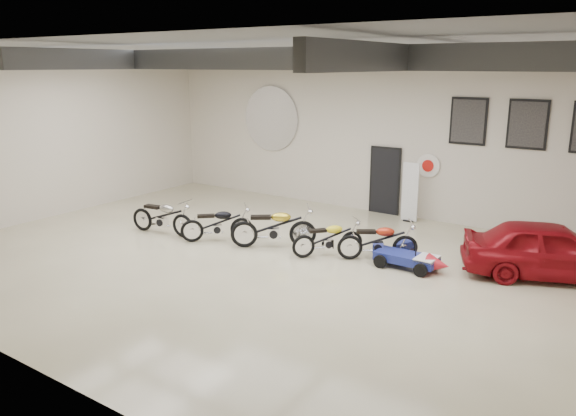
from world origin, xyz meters
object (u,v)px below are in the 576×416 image
Objects in this scene: motorcycle_yellow at (328,238)px; vintage_car at (551,250)px; motorcycle_silver at (162,216)px; motorcycle_gold at (273,226)px; motorcycle_red at (378,240)px; go_kart at (413,256)px; motorcycle_black at (217,223)px; banner_stand at (410,192)px.

vintage_car is (4.87, 1.54, 0.18)m from motorcycle_yellow.
motorcycle_silver is 0.93× the size of motorcycle_gold.
motorcycle_gold reaches higher than motorcycle_silver.
motorcycle_gold is 1.21× the size of motorcycle_yellow.
go_kart is at bearing -41.66° from motorcycle_red.
motorcycle_yellow is 0.47× the size of vintage_car.
motorcycle_gold reaches higher than go_kart.
vintage_car reaches higher than motorcycle_black.
banner_stand reaches higher than motorcycle_black.
motorcycle_silver is 10.03m from vintage_car.
vintage_car is (6.39, 1.76, 0.08)m from motorcycle_gold.
vintage_car is at bearing 25.46° from go_kart.
go_kart is (2.13, 0.29, -0.15)m from motorcycle_yellow.
motorcycle_gold is 6.63m from vintage_car.
motorcycle_red is (0.74, -3.75, -0.42)m from banner_stand.
motorcycle_black is 1.65m from motorcycle_gold.
motorcycle_red is at bearing 6.02° from motorcycle_silver.
go_kart is (6.96, 1.32, -0.21)m from motorcycle_silver.
motorcycle_silver is 0.53× the size of vintage_car.
motorcycle_black is 5.33m from go_kart.
motorcycle_black is at bearing 5.12° from motorcycle_silver.
banner_stand reaches higher than go_kart.
motorcycle_gold is 0.58× the size of vintage_car.
motorcycle_black is 4.40m from motorcycle_red.
vintage_car is at bearing -32.40° from banner_stand.
motorcycle_red is at bearing -29.81° from motorcycle_black.
banner_stand is 4.82m from motorcycle_gold.
motorcycle_black is (1.71, 0.39, -0.03)m from motorcycle_silver.
motorcycle_black is at bearing -169.06° from go_kart.
motorcycle_gold is at bearing 6.16° from motorcycle_silver.
motorcycle_gold is at bearing 160.32° from motorcycle_red.
motorcycle_yellow is 1.01× the size of go_kart.
motorcycle_red is at bearing 172.49° from go_kart.
vintage_car is (7.98, 2.18, 0.15)m from motorcycle_black.
motorcycle_red is at bearing -29.13° from motorcycle_yellow.
motorcycle_silver is at bearing -136.88° from banner_stand.
banner_stand reaches higher than motorcycle_silver.
banner_stand is 1.03× the size of go_kart.
banner_stand reaches higher than motorcycle_red.
motorcycle_silver is at bearing 142.55° from motorcycle_yellow.
motorcycle_black reaches higher than go_kart.
banner_stand reaches higher than motorcycle_yellow.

